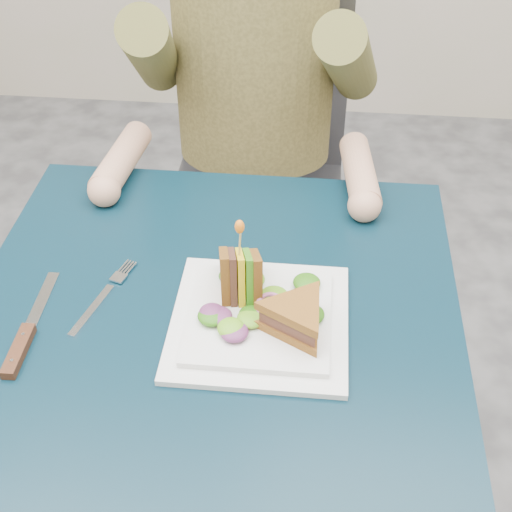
# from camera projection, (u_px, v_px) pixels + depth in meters

# --- Properties ---
(table) EXTENTS (0.75, 0.75, 0.73)m
(table) POSITION_uv_depth(u_px,v_px,m) (214.00, 347.00, 1.13)
(table) COLOR black
(table) RESTS_ON ground
(chair) EXTENTS (0.42, 0.40, 0.93)m
(chair) POSITION_uv_depth(u_px,v_px,m) (258.00, 156.00, 1.77)
(chair) COLOR #47474C
(chair) RESTS_ON ground
(diner) EXTENTS (0.54, 0.59, 0.74)m
(diner) POSITION_uv_depth(u_px,v_px,m) (254.00, 27.00, 1.44)
(diner) COLOR brown
(diner) RESTS_ON chair
(plate) EXTENTS (0.26, 0.26, 0.02)m
(plate) POSITION_uv_depth(u_px,v_px,m) (259.00, 320.00, 1.05)
(plate) COLOR white
(plate) RESTS_ON table
(sandwich_flat) EXTENTS (0.16, 0.16, 0.05)m
(sandwich_flat) POSITION_uv_depth(u_px,v_px,m) (297.00, 317.00, 1.00)
(sandwich_flat) COLOR brown
(sandwich_flat) RESTS_ON plate
(sandwich_upright) EXTENTS (0.08, 0.13, 0.13)m
(sandwich_upright) POSITION_uv_depth(u_px,v_px,m) (241.00, 276.00, 1.06)
(sandwich_upright) COLOR brown
(sandwich_upright) RESTS_ON plate
(fork) EXTENTS (0.07, 0.18, 0.01)m
(fork) POSITION_uv_depth(u_px,v_px,m) (102.00, 298.00, 1.10)
(fork) COLOR silver
(fork) RESTS_ON table
(knife) EXTENTS (0.03, 0.22, 0.02)m
(knife) POSITION_uv_depth(u_px,v_px,m) (23.00, 341.00, 1.02)
(knife) COLOR silver
(knife) RESTS_ON table
(toothpick) EXTENTS (0.01, 0.01, 0.06)m
(toothpick) POSITION_uv_depth(u_px,v_px,m) (240.00, 242.00, 1.02)
(toothpick) COLOR tan
(toothpick) RESTS_ON sandwich_upright
(toothpick_frill) EXTENTS (0.01, 0.01, 0.02)m
(toothpick_frill) POSITION_uv_depth(u_px,v_px,m) (240.00, 227.00, 1.00)
(toothpick_frill) COLOR orange
(toothpick_frill) RESTS_ON sandwich_upright
(lettuce_spill) EXTENTS (0.15, 0.13, 0.02)m
(lettuce_spill) POSITION_uv_depth(u_px,v_px,m) (264.00, 305.00, 1.04)
(lettuce_spill) COLOR #337A14
(lettuce_spill) RESTS_ON plate
(onion_ring) EXTENTS (0.04, 0.04, 0.02)m
(onion_ring) POSITION_uv_depth(u_px,v_px,m) (270.00, 306.00, 1.04)
(onion_ring) COLOR #9E4C7A
(onion_ring) RESTS_ON plate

